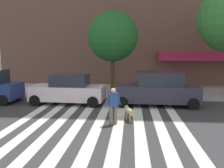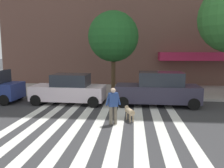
% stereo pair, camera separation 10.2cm
% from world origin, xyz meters
% --- Properties ---
extents(ground_plane, '(160.00, 160.00, 0.00)m').
position_xyz_m(ground_plane, '(0.00, 7.46, 0.00)').
color(ground_plane, '#353538').
extents(sidewalk_far, '(80.00, 6.00, 0.15)m').
position_xyz_m(sidewalk_far, '(0.00, 17.92, 0.07)').
color(sidewalk_far, '#A19A97').
rests_on(sidewalk_far, ground_plane).
extents(crosswalk_stripes, '(7.65, 14.32, 0.01)m').
position_xyz_m(crosswalk_stripes, '(-0.77, 7.46, 0.00)').
color(crosswalk_stripes, silver).
rests_on(crosswalk_stripes, ground_plane).
extents(parked_car_behind_first, '(4.50, 2.03, 1.83)m').
position_xyz_m(parked_car_behind_first, '(-3.17, 13.55, 0.87)').
color(parked_car_behind_first, silver).
rests_on(parked_car_behind_first, ground_plane).
extents(parked_car_third_in_line, '(4.91, 2.05, 2.00)m').
position_xyz_m(parked_car_third_in_line, '(2.21, 13.55, 0.95)').
color(parked_car_third_in_line, '#312E41').
rests_on(parked_car_third_in_line, ground_plane).
extents(street_tree_nearest, '(3.50, 3.50, 5.81)m').
position_xyz_m(street_tree_nearest, '(-0.66, 16.08, 4.20)').
color(street_tree_nearest, '#4C3823').
rests_on(street_tree_nearest, sidewalk_far).
extents(pedestrian_dog_walker, '(0.69, 0.36, 1.64)m').
position_xyz_m(pedestrian_dog_walker, '(-0.11, 9.68, 0.93)').
color(pedestrian_dog_walker, '#6B6051').
rests_on(pedestrian_dog_walker, ground_plane).
extents(dog_on_leash, '(0.53, 1.02, 0.65)m').
position_xyz_m(dog_on_leash, '(0.60, 10.33, 0.44)').
color(dog_on_leash, tan).
rests_on(dog_on_leash, ground_plane).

